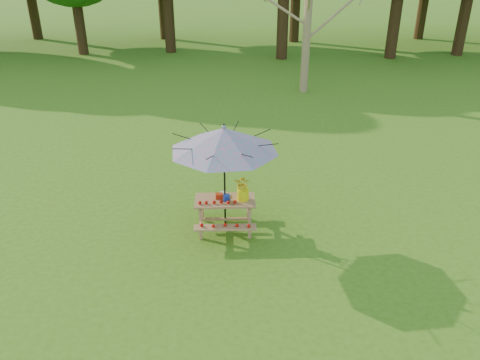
{
  "coord_description": "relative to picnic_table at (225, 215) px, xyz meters",
  "views": [
    {
      "loc": [
        -0.11,
        -4.54,
        5.08
      ],
      "look_at": [
        0.11,
        3.67,
        1.1
      ],
      "focal_mm": 35.0,
      "sensor_mm": 36.0,
      "label": 1
    }
  ],
  "objects": [
    {
      "name": "patio_umbrella",
      "position": [
        0.0,
        0.0,
        1.62
      ],
      "size": [
        2.61,
        2.61,
        2.25
      ],
      "color": "black",
      "rests_on": "ground"
    },
    {
      "name": "picnic_table",
      "position": [
        0.0,
        0.0,
        0.0
      ],
      "size": [
        1.2,
        1.32,
        0.67
      ],
      "color": "#986944",
      "rests_on": "ground"
    },
    {
      "name": "produce_bins",
      "position": [
        -0.03,
        0.04,
        0.4
      ],
      "size": [
        0.29,
        0.36,
        0.13
      ],
      "color": "red",
      "rests_on": "picnic_table"
    },
    {
      "name": "tomatoes_row",
      "position": [
        -0.15,
        -0.18,
        0.38
      ],
      "size": [
        0.77,
        0.13,
        0.07
      ],
      "primitive_type": null,
      "color": "#C00F06",
      "rests_on": "picnic_table"
    },
    {
      "name": "flower_bucket",
      "position": [
        0.36,
        -0.01,
        0.62
      ],
      "size": [
        0.37,
        0.33,
        0.53
      ],
      "color": "#FFEC0D",
      "rests_on": "picnic_table"
    }
  ]
}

